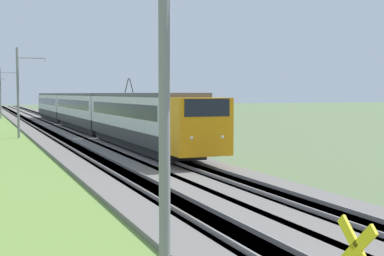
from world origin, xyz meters
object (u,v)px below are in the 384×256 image
object	(u,v)px
passenger_train	(85,109)
catenary_mast_mid	(19,92)
catenary_mast_far	(1,92)
catenary_mast_near	(168,97)

from	to	relation	value
passenger_train	catenary_mast_mid	distance (m)	9.57
passenger_train	catenary_mast_far	size ratio (longest dim) A/B	7.72
passenger_train	catenary_mast_mid	bearing A→B (deg)	-48.14
catenary_mast_far	catenary_mast_mid	bearing A→B (deg)	-180.00
catenary_mast_near	catenary_mast_far	bearing A→B (deg)	0.00
passenger_train	catenary_mast_mid	xyz separation A→B (m)	(-6.28, 7.01, 1.77)
passenger_train	catenary_mast_near	size ratio (longest dim) A/B	8.23
passenger_train	catenary_mast_far	distance (m)	34.89
catenary_mast_near	catenary_mast_mid	world-z (taller)	catenary_mast_mid
catenary_mast_near	catenary_mast_mid	size ratio (longest dim) A/B	0.95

